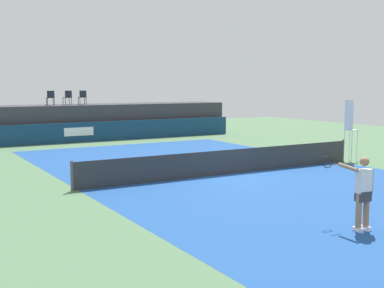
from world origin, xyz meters
TOP-DOWN VIEW (x-y plane):
  - ground_plane at (0.00, 3.00)m, footprint 48.00×48.00m
  - court_inner at (0.00, 0.00)m, footprint 12.00×22.00m
  - sponsor_wall at (-0.01, 13.50)m, footprint 18.00×0.22m
  - spectator_platform at (0.00, 15.30)m, footprint 18.00×2.80m
  - spectator_chair_far_left at (-2.86, 14.99)m, footprint 0.48×0.48m
  - spectator_chair_left at (-1.73, 15.21)m, footprint 0.48×0.48m
  - spectator_chair_center at (-0.78, 15.23)m, footprint 0.46×0.46m
  - umpire_chair at (6.57, -0.01)m, footprint 0.50×0.50m
  - tennis_net at (0.00, 0.00)m, footprint 12.40×0.02m
  - net_post_near at (-6.20, 0.00)m, footprint 0.10×0.10m
  - net_post_far at (6.20, 0.00)m, footprint 0.10×0.10m
  - tennis_player at (-1.65, -7.86)m, footprint 0.62×1.16m
  - tennis_ball at (-1.56, 1.42)m, footprint 0.07×0.07m

SIDE VIEW (x-z plane):
  - ground_plane at x=0.00m, z-range 0.00..0.00m
  - court_inner at x=0.00m, z-range 0.00..0.00m
  - tennis_ball at x=-1.56m, z-range 0.00..0.07m
  - tennis_net at x=0.00m, z-range 0.00..0.95m
  - net_post_near at x=-6.20m, z-range 0.00..1.00m
  - net_post_far at x=6.20m, z-range 0.00..1.00m
  - sponsor_wall at x=-0.01m, z-range 0.00..1.20m
  - tennis_player at x=-1.65m, z-range 0.07..1.84m
  - spectator_platform at x=0.00m, z-range 0.00..2.20m
  - umpire_chair at x=6.57m, z-range 0.21..2.97m
  - spectator_chair_far_left at x=-2.86m, z-range 2.25..3.14m
  - spectator_chair_left at x=-1.73m, z-range 2.25..3.14m
  - spectator_chair_center at x=-0.78m, z-range 2.25..3.14m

